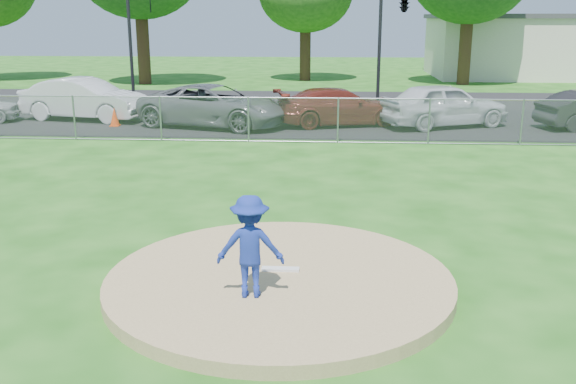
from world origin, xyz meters
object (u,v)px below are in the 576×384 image
traffic_signal_left (135,33)px  parked_car_darkred (339,107)px  commercial_building (549,45)px  parked_car_gray (214,106)px  traffic_signal_center (402,5)px  parked_car_pearl (444,105)px  traffic_cone (115,117)px  pitcher (250,246)px  parked_car_white (85,99)px

traffic_signal_left → parked_car_darkred: traffic_signal_left is taller
commercial_building → parked_car_gray: size_ratio=2.86×
traffic_signal_left → traffic_signal_center: size_ratio=1.00×
parked_car_gray → parked_car_pearl: (8.80, 0.54, 0.04)m
traffic_cone → pitcher: bearing=-65.2°
parked_car_darkred → parked_car_gray: bearing=81.2°
commercial_building → traffic_cone: commercial_building is taller
commercial_building → traffic_signal_center: size_ratio=2.93×
traffic_cone → parked_car_darkred: bearing=5.3°
parked_car_darkred → commercial_building: bearing=-49.6°
traffic_signal_left → parked_car_darkred: (9.84, -6.33, -2.63)m
traffic_cone → parked_car_gray: (3.86, 0.20, 0.44)m
traffic_signal_left → parked_car_gray: traffic_signal_left is taller
traffic_signal_center → pitcher: 23.46m
commercial_building → traffic_cone: bearing=-135.5°
commercial_building → parked_car_pearl: 24.95m
traffic_signal_center → traffic_cone: (-11.55, -7.13, -4.24)m
parked_car_pearl → parked_car_white: bearing=64.3°
commercial_building → parked_car_gray: bearing=-130.7°
traffic_cone → traffic_signal_left: bearing=99.4°
traffic_cone → parked_car_gray: 3.89m
traffic_signal_left → traffic_cone: (1.18, -7.13, -2.99)m
traffic_signal_left → traffic_signal_center: same height
commercial_building → parked_car_darkred: size_ratio=3.31×
pitcher → traffic_signal_center: bearing=-103.5°
traffic_cone → parked_car_pearl: size_ratio=0.15×
traffic_signal_center → parked_car_gray: size_ratio=0.98×
pitcher → parked_car_pearl: (5.43, 16.37, -0.10)m
pitcher → parked_car_pearl: bearing=-111.1°
parked_car_pearl → parked_car_darkred: bearing=66.4°
commercial_building → pitcher: size_ratio=10.97×
traffic_cone → parked_car_pearl: bearing=3.3°
parked_car_gray → parked_car_pearl: bearing=-70.0°
commercial_building → parked_car_white: (-25.29, -21.64, -1.30)m
pitcher → traffic_cone: 17.23m
traffic_cone → parked_car_white: bearing=138.8°
parked_car_white → traffic_signal_center: bearing=-55.8°
commercial_building → traffic_signal_left: 29.51m
traffic_cone → parked_car_darkred: 8.70m
parked_car_white → parked_car_pearl: bearing=-81.8°
parked_car_white → parked_car_gray: size_ratio=0.89×
traffic_signal_left → parked_car_gray: (5.04, -6.93, -2.55)m
parked_car_gray → parked_car_pearl: size_ratio=1.17×
traffic_signal_left → parked_car_white: size_ratio=1.09×
traffic_signal_center → pitcher: bearing=-100.8°
traffic_signal_center → parked_car_white: size_ratio=1.09×
parked_car_darkred → pitcher: bearing=159.1°
commercial_building → pitcher: bearing=-112.9°
traffic_signal_left → commercial_building: bearing=32.9°
traffic_signal_center → parked_car_darkred: (-2.89, -6.33, -3.88)m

